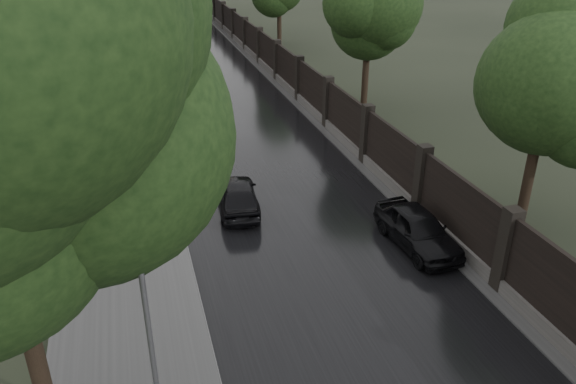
% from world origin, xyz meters
% --- Properties ---
extents(fence_right, '(0.45, 75.72, 2.70)m').
position_xyz_m(fence_right, '(4.60, 32.01, 1.01)').
color(fence_right, '#383533').
rests_on(fence_right, ground).
extents(tree_left_far, '(4.25, 4.25, 7.39)m').
position_xyz_m(tree_left_far, '(-8.00, 30.00, 5.24)').
color(tree_left_far, black).
rests_on(tree_left_far, ground).
extents(tree_right_a, '(4.08, 4.08, 7.01)m').
position_xyz_m(tree_right_a, '(7.50, 8.00, 4.95)').
color(tree_right_a, black).
rests_on(tree_right_a, ground).
extents(tree_right_b, '(4.08, 4.08, 7.01)m').
position_xyz_m(tree_right_b, '(7.50, 22.00, 4.95)').
color(tree_right_b, black).
rests_on(tree_right_b, ground).
extents(lamp_post, '(0.25, 0.12, 5.11)m').
position_xyz_m(lamp_post, '(-5.40, 1.50, 2.67)').
color(lamp_post, '#59595E').
rests_on(lamp_post, ground).
extents(traffic_light, '(0.16, 0.32, 4.00)m').
position_xyz_m(traffic_light, '(-4.30, 24.99, 2.40)').
color(traffic_light, '#59595E').
rests_on(traffic_light, ground).
extents(hatchback_left, '(1.85, 3.77, 1.24)m').
position_xyz_m(hatchback_left, '(-1.80, 12.12, 0.62)').
color(hatchback_left, black).
rests_on(hatchback_left, ground).
extents(car_right_near, '(1.80, 3.94, 1.31)m').
position_xyz_m(car_right_near, '(3.40, 7.90, 0.65)').
color(car_right_near, black).
rests_on(car_right_near, ground).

